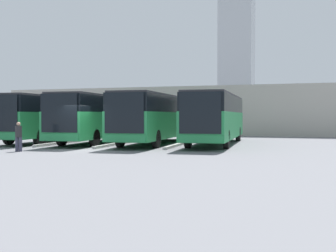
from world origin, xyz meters
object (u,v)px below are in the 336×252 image
(bus_1, at_px, (156,117))
(bus_2, at_px, (102,117))
(pedestrian, at_px, (19,136))
(bus_0, at_px, (216,117))
(bus_3, at_px, (53,117))

(bus_1, distance_m, bus_2, 4.02)
(bus_1, height_order, pedestrian, bus_1)
(bus_2, xyz_separation_m, pedestrian, (0.72, 8.15, -0.99))
(bus_1, bearing_deg, bus_2, -3.67)
(bus_1, bearing_deg, pedestrian, 55.83)
(bus_0, xyz_separation_m, bus_2, (8.03, 0.76, 0.00))
(bus_2, relative_size, bus_3, 1.00)
(bus_0, bearing_deg, bus_1, 6.12)
(bus_2, relative_size, pedestrian, 7.96)
(bus_3, bearing_deg, bus_0, 179.48)
(bus_2, height_order, pedestrian, bus_2)
(bus_0, bearing_deg, pedestrian, 41.40)
(bus_1, bearing_deg, bus_0, -173.88)
(bus_0, xyz_separation_m, pedestrian, (8.75, 8.91, -0.99))
(bus_0, relative_size, bus_3, 1.00)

